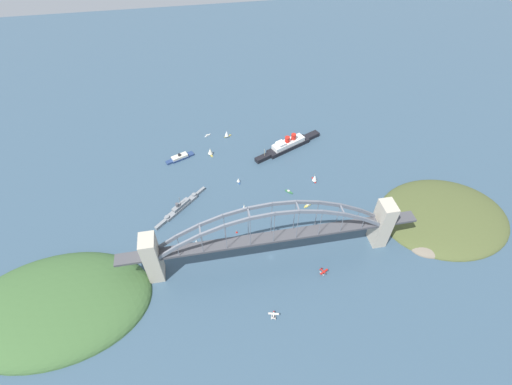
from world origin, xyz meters
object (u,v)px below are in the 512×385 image
at_px(seaplane_second_in_formation, 274,315).
at_px(small_boat_0, 238,180).
at_px(small_boat_2, 308,205).
at_px(small_boat_4, 197,243).
at_px(harbor_ferry_steamer, 180,157).
at_px(small_boat_8, 207,135).
at_px(naval_cruiser, 181,207).
at_px(channel_marker_buoy, 237,232).
at_px(harbor_arch_bridge, 272,238).
at_px(small_boat_5, 227,134).
at_px(small_boat_7, 244,207).
at_px(small_boat_6, 289,192).
at_px(ocean_liner, 288,145).
at_px(small_boat_3, 210,151).
at_px(seaplane_taxiing_near_bridge, 323,272).
at_px(small_boat_1, 315,178).

relative_size(seaplane_second_in_formation, small_boat_0, 1.33).
bearing_deg(small_boat_2, small_boat_4, -165.51).
xyz_separation_m(harbor_ferry_steamer, small_boat_8, (37.20, 40.37, -1.49)).
bearing_deg(naval_cruiser, small_boat_8, 72.37).
xyz_separation_m(small_boat_8, channel_marker_buoy, (14.77, -166.60, 0.39)).
distance_m(harbor_arch_bridge, seaplane_second_in_formation, 65.42).
height_order(small_boat_5, small_boat_7, small_boat_5).
distance_m(harbor_ferry_steamer, small_boat_6, 142.43).
bearing_deg(small_boat_0, ocean_liner, 35.21).
relative_size(harbor_ferry_steamer, small_boat_3, 3.27).
bearing_deg(naval_cruiser, small_boat_7, -11.17).
bearing_deg(seaplane_second_in_formation, harbor_ferry_steamer, 107.57).
bearing_deg(small_boat_8, seaplane_second_in_formation, -82.91).
bearing_deg(ocean_liner, small_boat_7, -127.70).
bearing_deg(channel_marker_buoy, small_boat_5, 86.31).
height_order(ocean_liner, small_boat_7, ocean_liner).
relative_size(small_boat_5, small_boat_6, 1.29).
bearing_deg(seaplane_second_in_formation, small_boat_0, 91.72).
height_order(ocean_liner, harbor_ferry_steamer, ocean_liner).
distance_m(small_boat_4, small_boat_7, 65.37).
relative_size(harbor_ferry_steamer, seaplane_taxiing_near_bridge, 3.97).
distance_m(ocean_liner, seaplane_taxiing_near_bridge, 183.84).
distance_m(small_boat_1, small_boat_4, 154.46).
xyz_separation_m(seaplane_second_in_formation, small_boat_3, (-31.89, 220.98, 2.73)).
xyz_separation_m(harbor_arch_bridge, seaplane_second_in_formation, (-10.43, -58.55, -27.26)).
height_order(naval_cruiser, harbor_ferry_steamer, naval_cruiser).
bearing_deg(seaplane_taxiing_near_bridge, small_boat_3, 114.43).
xyz_separation_m(harbor_ferry_steamer, channel_marker_buoy, (51.97, -126.23, -1.10)).
bearing_deg(small_boat_1, small_boat_4, -154.34).
bearing_deg(harbor_ferry_steamer, small_boat_8, 47.34).
bearing_deg(small_boat_4, small_boat_7, 36.26).
bearing_deg(harbor_arch_bridge, seaplane_taxiing_near_bridge, -31.09).
height_order(small_boat_4, small_boat_5, small_boat_4).
relative_size(harbor_arch_bridge, small_boat_5, 26.24).
bearing_deg(small_boat_3, small_boat_5, 52.67).
bearing_deg(ocean_liner, small_boat_2, -91.78).
xyz_separation_m(seaplane_second_in_formation, small_boat_7, (-5.17, 122.93, 1.56)).
bearing_deg(small_boat_2, small_boat_7, 173.94).
distance_m(harbor_arch_bridge, small_boat_6, 93.36).
relative_size(harbor_ferry_steamer, small_boat_7, 4.48).
bearing_deg(small_boat_7, small_boat_0, 89.73).
height_order(small_boat_1, small_boat_4, small_boat_4).
bearing_deg(small_boat_3, small_boat_1, -31.65).
height_order(small_boat_2, small_boat_4, small_boat_4).
relative_size(small_boat_2, small_boat_6, 1.24).
bearing_deg(small_boat_2, seaplane_taxiing_near_bridge, -96.67).
xyz_separation_m(naval_cruiser, seaplane_taxiing_near_bridge, (125.37, -103.63, -0.87)).
distance_m(small_boat_5, small_boat_8, 26.24).
bearing_deg(harbor_arch_bridge, small_boat_6, 64.92).
bearing_deg(small_boat_6, small_boat_0, 153.71).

